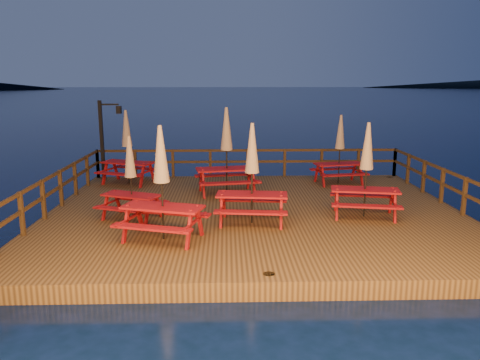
{
  "coord_description": "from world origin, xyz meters",
  "views": [
    {
      "loc": [
        -0.83,
        -13.23,
        4.16
      ],
      "look_at": [
        -0.42,
        0.6,
        1.18
      ],
      "focal_mm": 35.0,
      "sensor_mm": 36.0,
      "label": 1
    }
  ],
  "objects": [
    {
      "name": "picnic_table_2",
      "position": [
        3.3,
        3.52,
        1.71
      ],
      "size": [
        1.98,
        1.72,
        2.52
      ],
      "rotation": [
        0.0,
        0.0,
        0.17
      ],
      "color": "maroon",
      "rests_on": "deck"
    },
    {
      "name": "picnic_table_3",
      "position": [
        -4.44,
        3.77,
        1.8
      ],
      "size": [
        2.32,
        2.13,
        2.69
      ],
      "rotation": [
        0.0,
        0.0,
        -0.37
      ],
      "color": "maroon",
      "rests_on": "deck"
    },
    {
      "name": "picnic_table_4",
      "position": [
        -2.35,
        -2.47,
        1.82
      ],
      "size": [
        2.29,
        2.06,
        2.74
      ],
      "rotation": [
        0.0,
        0.0,
        -0.29
      ],
      "color": "maroon",
      "rests_on": "deck"
    },
    {
      "name": "deck_piles",
      "position": [
        0.0,
        0.0,
        -0.3
      ],
      "size": [
        11.44,
        9.44,
        1.4
      ],
      "color": "#362411",
      "rests_on": "ground"
    },
    {
      "name": "picnic_table_6",
      "position": [
        -0.16,
        -1.23,
        1.79
      ],
      "size": [
        2.02,
        1.72,
        2.67
      ],
      "rotation": [
        0.0,
        0.0,
        -0.1
      ],
      "color": "maroon",
      "rests_on": "deck"
    },
    {
      "name": "ground",
      "position": [
        0.0,
        0.0,
        0.0
      ],
      "size": [
        500.0,
        500.0,
        0.0
      ],
      "primitive_type": "plane",
      "color": "black",
      "rests_on": "ground"
    },
    {
      "name": "deck",
      "position": [
        0.0,
        0.0,
        0.2
      ],
      "size": [
        12.0,
        10.0,
        0.4
      ],
      "primitive_type": "cube",
      "color": "#3F2A14",
      "rests_on": "ground"
    },
    {
      "name": "picnic_table_1",
      "position": [
        3.02,
        -0.72,
        1.77
      ],
      "size": [
        2.09,
        1.83,
        2.63
      ],
      "rotation": [
        0.0,
        0.0,
        -0.19
      ],
      "color": "maroon",
      "rests_on": "deck"
    },
    {
      "name": "picnic_table_0",
      "position": [
        -0.82,
        2.11,
        1.89
      ],
      "size": [
        2.27,
        1.98,
        2.88
      ],
      "rotation": [
        0.0,
        0.0,
        0.17
      ],
      "color": "maroon",
      "rests_on": "deck"
    },
    {
      "name": "lamp_post",
      "position": [
        -5.39,
        4.55,
        2.2
      ],
      "size": [
        0.85,
        0.18,
        3.0
      ],
      "color": "black",
      "rests_on": "deck"
    },
    {
      "name": "railing",
      "position": [
        0.0,
        1.78,
        1.16
      ],
      "size": [
        11.8,
        9.75,
        1.1
      ],
      "color": "#362411",
      "rests_on": "deck"
    },
    {
      "name": "picnic_table_5",
      "position": [
        -3.43,
        -0.74,
        1.59
      ],
      "size": [
        1.98,
        1.82,
        2.29
      ],
      "rotation": [
        0.0,
        0.0,
        -0.39
      ],
      "color": "maroon",
      "rests_on": "deck"
    }
  ]
}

